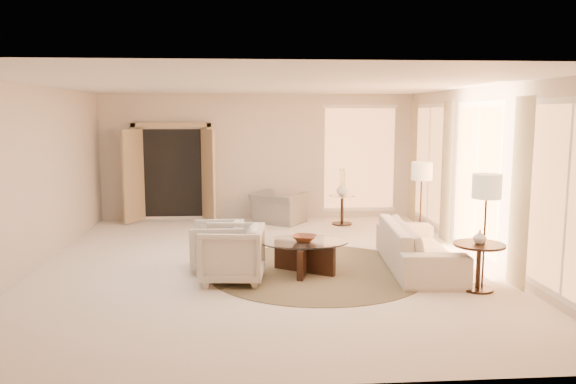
{
  "coord_description": "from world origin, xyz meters",
  "views": [
    {
      "loc": [
        -0.28,
        -8.61,
        2.37
      ],
      "look_at": [
        0.4,
        0.4,
        1.1
      ],
      "focal_mm": 35.0,
      "sensor_mm": 36.0,
      "label": 1
    }
  ],
  "objects": [
    {
      "name": "room",
      "position": [
        0.0,
        0.0,
        1.4
      ],
      "size": [
        7.04,
        8.04,
        2.83
      ],
      "color": "silver",
      "rests_on": "ground"
    },
    {
      "name": "windows_right",
      "position": [
        3.45,
        0.1,
        1.35
      ],
      "size": [
        0.1,
        6.4,
        2.4
      ],
      "primitive_type": null,
      "color": "#FFA966",
      "rests_on": "room"
    },
    {
      "name": "window_back_corner",
      "position": [
        2.3,
        3.95,
        1.35
      ],
      "size": [
        1.7,
        0.1,
        2.4
      ],
      "primitive_type": null,
      "color": "#FFA966",
      "rests_on": "room"
    },
    {
      "name": "curtains_right",
      "position": [
        3.4,
        1.0,
        1.3
      ],
      "size": [
        0.06,
        5.2,
        2.6
      ],
      "primitive_type": null,
      "color": "tan",
      "rests_on": "room"
    },
    {
      "name": "french_doors",
      "position": [
        -1.9,
        3.82,
        1.07
      ],
      "size": [
        1.95,
        0.66,
        2.16
      ],
      "color": "tan",
      "rests_on": "room"
    },
    {
      "name": "area_rug",
      "position": [
        0.78,
        -0.41,
        0.01
      ],
      "size": [
        3.76,
        3.76,
        0.01
      ],
      "primitive_type": "cylinder",
      "rotation": [
        0.0,
        0.0,
        -0.15
      ],
      "color": "#3B3020",
      "rests_on": "room"
    },
    {
      "name": "sofa",
      "position": [
        2.35,
        -0.38,
        0.35
      ],
      "size": [
        1.12,
        2.45,
        0.7
      ],
      "primitive_type": "imported",
      "rotation": [
        0.0,
        0.0,
        1.49
      ],
      "color": "beige",
      "rests_on": "room"
    },
    {
      "name": "armchair_left",
      "position": [
        -0.72,
        -0.19,
        0.4
      ],
      "size": [
        0.75,
        0.79,
        0.8
      ],
      "primitive_type": "imported",
      "rotation": [
        0.0,
        0.0,
        -1.59
      ],
      "color": "beige",
      "rests_on": "room"
    },
    {
      "name": "armchair_right",
      "position": [
        -0.49,
        -0.85,
        0.44
      ],
      "size": [
        0.89,
        0.94,
        0.88
      ],
      "primitive_type": "imported",
      "rotation": [
        0.0,
        0.0,
        -1.68
      ],
      "color": "beige",
      "rests_on": "room"
    },
    {
      "name": "accent_chair",
      "position": [
        0.42,
        3.4,
        0.45
      ],
      "size": [
        1.22,
        1.12,
        0.89
      ],
      "primitive_type": "imported",
      "rotation": [
        0.0,
        0.0,
        2.56
      ],
      "color": "gray",
      "rests_on": "room"
    },
    {
      "name": "coffee_table",
      "position": [
        0.58,
        -0.49,
        0.3
      ],
      "size": [
        1.71,
        1.71,
        0.48
      ],
      "rotation": [
        0.0,
        0.0,
        0.38
      ],
      "color": "black",
      "rests_on": "room"
    },
    {
      "name": "end_table",
      "position": [
        2.83,
        -1.49,
        0.44
      ],
      "size": [
        0.68,
        0.68,
        0.64
      ],
      "rotation": [
        0.0,
        0.0,
        0.42
      ],
      "color": "black",
      "rests_on": "room"
    },
    {
      "name": "side_table",
      "position": [
        1.77,
        3.11,
        0.39
      ],
      "size": [
        0.55,
        0.55,
        0.65
      ],
      "rotation": [
        0.0,
        0.0,
        0.27
      ],
      "color": "black",
      "rests_on": "room"
    },
    {
      "name": "floor_lamp_near",
      "position": [
        2.81,
        1.02,
        1.29
      ],
      "size": [
        0.37,
        0.37,
        1.52
      ],
      "rotation": [
        0.0,
        0.0,
        0.36
      ],
      "color": "black",
      "rests_on": "room"
    },
    {
      "name": "floor_lamp_far",
      "position": [
        2.9,
        -1.47,
        1.34
      ],
      "size": [
        0.38,
        0.38,
        1.57
      ],
      "rotation": [
        0.0,
        0.0,
        -0.23
      ],
      "color": "black",
      "rests_on": "room"
    },
    {
      "name": "bowl",
      "position": [
        0.58,
        -0.49,
        0.53
      ],
      "size": [
        0.45,
        0.45,
        0.09
      ],
      "primitive_type": "imported",
      "rotation": [
        0.0,
        0.0,
        -0.33
      ],
      "color": "brown",
      "rests_on": "coffee_table"
    },
    {
      "name": "end_vase",
      "position": [
        2.83,
        -1.49,
        0.73
      ],
      "size": [
        0.24,
        0.24,
        0.19
      ],
      "primitive_type": "imported",
      "rotation": [
        0.0,
        0.0,
        -0.43
      ],
      "color": "white",
      "rests_on": "end_table"
    },
    {
      "name": "side_vase",
      "position": [
        1.77,
        3.11,
        0.77
      ],
      "size": [
        0.27,
        0.27,
        0.26
      ],
      "primitive_type": "imported",
      "rotation": [
        0.0,
        0.0,
        0.09
      ],
      "color": "white",
      "rests_on": "side_table"
    }
  ]
}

